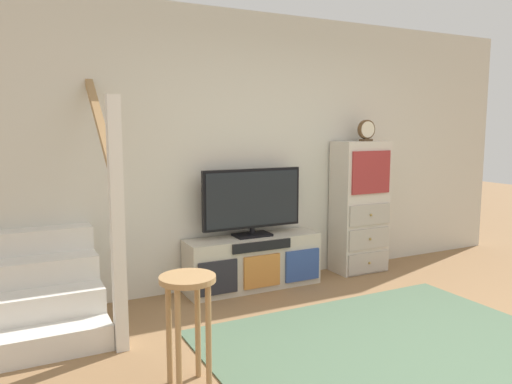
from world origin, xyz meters
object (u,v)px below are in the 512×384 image
bar_stool_near (188,305)px  media_console (253,262)px  side_cabinet (360,207)px  television (252,201)px  desk_clock (366,131)px

bar_stool_near → media_console: bearing=51.6°
side_cabinet → bar_stool_near: 2.92m
media_console → television: 0.61m
desk_clock → bar_stool_near: bearing=-149.6°
media_console → bar_stool_near: 1.93m
television → side_cabinet: 1.32m
media_console → side_cabinet: (1.31, 0.01, 0.45)m
media_console → desk_clock: bearing=-0.2°
side_cabinet → bar_stool_near: (-2.49, -1.51, -0.19)m
media_console → television: size_ratio=1.32×
media_console → television: (0.00, 0.02, 0.61)m
television → bar_stool_near: bearing=-128.0°
television → bar_stool_near: 1.96m
media_console → side_cabinet: side_cabinet is taller
television → side_cabinet: bearing=-0.6°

